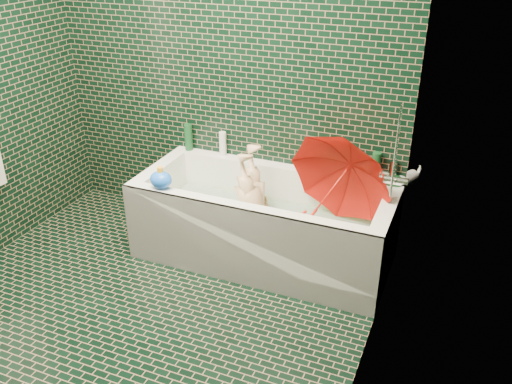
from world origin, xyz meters
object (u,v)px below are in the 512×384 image
at_px(bathtub, 263,230).
at_px(rubber_duck, 357,172).
at_px(bath_toy, 161,179).
at_px(umbrella, 332,189).
at_px(child, 255,214).

relative_size(bathtub, rubber_duck, 13.26).
height_order(rubber_duck, bath_toy, bath_toy).
distance_m(bathtub, rubber_duck, 0.74).
xyz_separation_m(umbrella, bath_toy, (-1.04, -0.30, 0.01)).
relative_size(umbrella, rubber_duck, 5.10).
relative_size(bathtub, umbrella, 2.60).
relative_size(bathtub, bath_toy, 9.40).
bearing_deg(umbrella, rubber_duck, 92.67).
height_order(bathtub, umbrella, umbrella).
height_order(bathtub, child, bathtub).
xyz_separation_m(umbrella, rubber_duck, (0.08, 0.33, -0.01)).
xyz_separation_m(bathtub, rubber_duck, (0.53, 0.34, 0.38)).
distance_m(bathtub, bath_toy, 0.77).
bearing_deg(bath_toy, bathtub, 48.20).
bearing_deg(child, umbrella, 88.82).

